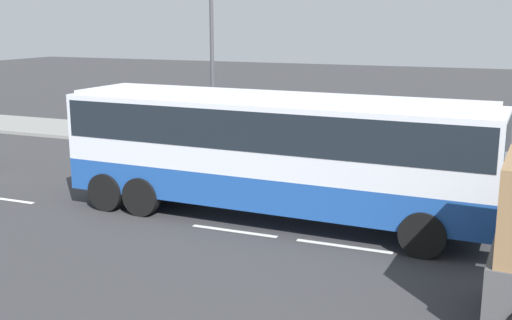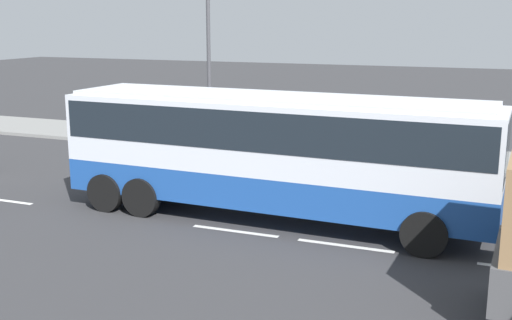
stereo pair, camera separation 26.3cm
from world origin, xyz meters
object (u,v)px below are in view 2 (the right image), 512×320
at_px(pedestrian_near_curb, 386,127).
at_px(pedestrian_at_crossing, 378,132).
at_px(street_lamp, 213,52).
at_px(coach_bus, 273,144).

relative_size(pedestrian_near_curb, pedestrian_at_crossing, 1.06).
height_order(pedestrian_at_crossing, street_lamp, street_lamp).
distance_m(coach_bus, pedestrian_near_curb, 9.62).
bearing_deg(coach_bus, pedestrian_near_curb, 83.77).
xyz_separation_m(pedestrian_at_crossing, street_lamp, (-6.78, -0.71, 2.98)).
height_order(pedestrian_near_curb, pedestrian_at_crossing, pedestrian_near_curb).
height_order(pedestrian_near_curb, street_lamp, street_lamp).
height_order(coach_bus, street_lamp, street_lamp).
distance_m(pedestrian_near_curb, street_lamp, 7.69).
xyz_separation_m(pedestrian_near_curb, street_lamp, (-6.96, -1.45, 2.92)).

